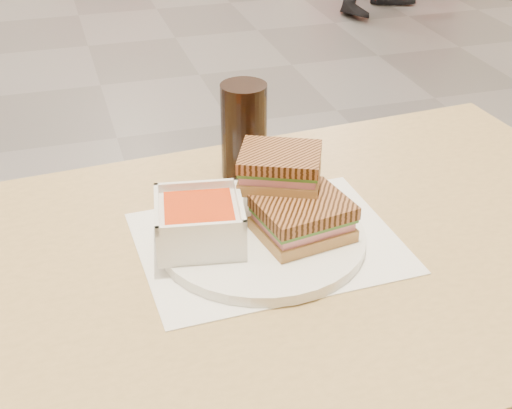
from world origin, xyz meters
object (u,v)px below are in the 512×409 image
object	(u,v)px
cola_glass	(244,131)
soup_bowl	(199,224)
main_table	(257,321)
plate	(262,238)
panini_lower	(303,218)

from	to	relation	value
cola_glass	soup_bowl	bearing A→B (deg)	-121.45
main_table	plate	distance (m)	0.13
main_table	panini_lower	bearing A→B (deg)	9.08
soup_bowl	panini_lower	size ratio (longest dim) A/B	1.00
cola_glass	plate	bearing A→B (deg)	-99.17
soup_bowl	cola_glass	xyz separation A→B (m)	(0.12, 0.20, 0.03)
main_table	cola_glass	world-z (taller)	cola_glass
main_table	soup_bowl	size ratio (longest dim) A/B	9.18
panini_lower	soup_bowl	bearing A→B (deg)	169.19
soup_bowl	cola_glass	bearing A→B (deg)	58.55
soup_bowl	panini_lower	xyz separation A→B (m)	(0.14, -0.03, -0.00)
soup_bowl	cola_glass	size ratio (longest dim) A/B	0.86
plate	soup_bowl	bearing A→B (deg)	175.24
panini_lower	cola_glass	world-z (taller)	cola_glass
plate	cola_glass	distance (m)	0.22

